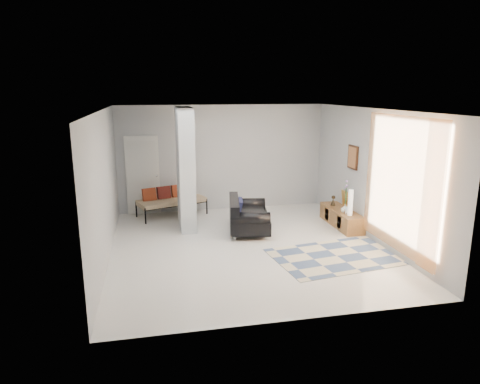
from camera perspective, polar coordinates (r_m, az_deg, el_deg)
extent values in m
plane|color=white|center=(8.97, 0.92, -7.26)|extent=(6.00, 6.00, 0.00)
plane|color=white|center=(8.40, 0.99, 10.92)|extent=(6.00, 6.00, 0.00)
plane|color=#ADAFB2|center=(11.47, -2.36, 4.56)|extent=(6.00, 0.00, 6.00)
plane|color=#ADAFB2|center=(5.78, 7.55, -4.50)|extent=(6.00, 0.00, 6.00)
plane|color=#ADAFB2|center=(8.42, -17.63, 0.67)|extent=(0.00, 6.00, 6.00)
plane|color=#ADAFB2|center=(9.55, 17.27, 2.16)|extent=(0.00, 6.00, 6.00)
cube|color=silver|center=(9.97, -7.28, 3.11)|extent=(0.35, 1.20, 2.80)
cube|color=silver|center=(11.35, -12.83, 2.18)|extent=(0.85, 0.06, 2.04)
plane|color=#FF9A43|center=(8.54, 20.52, 0.96)|extent=(0.00, 2.55, 2.55)
cube|color=#3C2010|center=(10.28, 14.82, 4.50)|extent=(0.04, 0.45, 0.55)
cube|color=brown|center=(10.51, 13.37, -3.35)|extent=(0.45, 1.59, 0.40)
cube|color=#3C2010|center=(10.11, 13.10, -3.99)|extent=(0.02, 0.21, 0.28)
cube|color=#3C2010|center=(10.73, 11.53, -2.90)|extent=(0.02, 0.21, 0.28)
cube|color=gold|center=(10.67, 13.86, -0.89)|extent=(0.09, 0.32, 0.40)
cube|color=silver|center=(10.09, 13.78, -2.54)|extent=(0.04, 0.10, 0.12)
cylinder|color=silver|center=(9.31, -0.68, -6.13)|extent=(0.05, 0.05, 0.10)
cylinder|color=silver|center=(10.47, -0.86, -3.89)|extent=(0.05, 0.05, 0.10)
cylinder|color=silver|center=(9.35, 3.51, -6.07)|extent=(0.05, 0.05, 0.10)
cylinder|color=silver|center=(10.51, 2.85, -3.84)|extent=(0.05, 0.05, 0.10)
cube|color=black|center=(9.84, 1.20, -3.81)|extent=(1.11, 1.59, 0.30)
cube|color=black|center=(9.74, -0.78, -1.98)|extent=(0.44, 1.48, 0.36)
cylinder|color=black|center=(9.19, 1.43, -3.57)|extent=(0.87, 0.42, 0.28)
cylinder|color=black|center=(10.37, 1.01, -1.60)|extent=(0.87, 0.42, 0.28)
cube|color=black|center=(9.74, -0.08, -1.86)|extent=(0.23, 0.55, 0.31)
cylinder|color=black|center=(10.60, -12.49, -3.15)|extent=(0.04, 0.04, 0.40)
cylinder|color=black|center=(11.23, -4.44, -1.94)|extent=(0.04, 0.04, 0.40)
cylinder|color=black|center=(11.23, -13.66, -2.28)|extent=(0.04, 0.04, 0.40)
cylinder|color=black|center=(11.82, -5.97, -1.18)|extent=(0.04, 0.04, 0.40)
cube|color=beige|center=(11.14, -9.09, -1.23)|extent=(1.83, 1.24, 0.12)
cube|color=maroon|center=(11.04, -12.01, -0.31)|extent=(0.38, 0.27, 0.33)
cube|color=#5C1D17|center=(11.17, -10.12, -0.07)|extent=(0.38, 0.27, 0.33)
cube|color=maroon|center=(11.32, -8.28, 0.18)|extent=(0.38, 0.27, 0.33)
cube|color=beige|center=(8.66, 12.77, -8.34)|extent=(2.65, 1.95, 0.01)
cylinder|color=beige|center=(9.98, 14.51, -1.36)|extent=(0.11, 0.11, 0.59)
imported|color=white|center=(10.17, 13.83, -2.16)|extent=(0.22, 0.22, 0.20)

